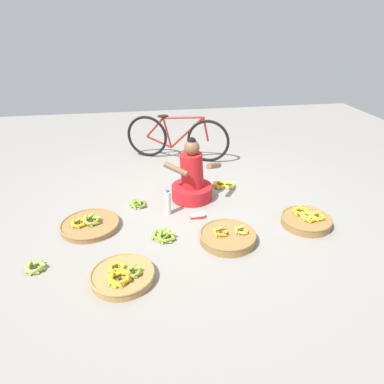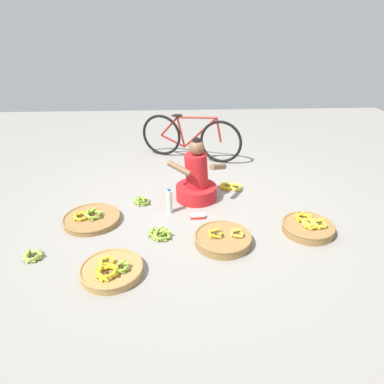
{
  "view_description": "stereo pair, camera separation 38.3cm",
  "coord_description": "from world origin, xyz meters",
  "px_view_note": "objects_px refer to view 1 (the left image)",
  "views": [
    {
      "loc": [
        -0.55,
        -3.56,
        2.1
      ],
      "look_at": [
        0.0,
        -0.2,
        0.35
      ],
      "focal_mm": 32.1,
      "sensor_mm": 36.0,
      "label": 1
    },
    {
      "loc": [
        -0.17,
        -3.6,
        2.1
      ],
      "look_at": [
        0.0,
        -0.2,
        0.35
      ],
      "focal_mm": 32.1,
      "sensor_mm": 36.0,
      "label": 2
    }
  ],
  "objects_px": {
    "vendor_woman_front": "(192,180)",
    "loose_bananas_front_center": "(164,236)",
    "banana_basket_back_right": "(123,275)",
    "banana_basket_back_left": "(306,220)",
    "bicycle_leaning": "(177,138)",
    "banana_basket_near_vendor": "(90,225)",
    "water_bottle": "(168,203)",
    "loose_bananas_near_bicycle": "(35,267)",
    "loose_bananas_mid_right": "(137,204)",
    "banana_basket_back_center": "(228,237)",
    "loose_bananas_mid_left": "(225,185)",
    "packet_carton_stack": "(198,216)"
  },
  "relations": [
    {
      "from": "vendor_woman_front",
      "to": "loose_bananas_front_center",
      "type": "distance_m",
      "value": 0.98
    },
    {
      "from": "banana_basket_back_right",
      "to": "banana_basket_back_left",
      "type": "relative_size",
      "value": 1.03
    },
    {
      "from": "bicycle_leaning",
      "to": "banana_basket_near_vendor",
      "type": "height_order",
      "value": "bicycle_leaning"
    },
    {
      "from": "bicycle_leaning",
      "to": "banana_basket_back_left",
      "type": "distance_m",
      "value": 2.55
    },
    {
      "from": "banana_basket_near_vendor",
      "to": "water_bottle",
      "type": "relative_size",
      "value": 2.05
    },
    {
      "from": "vendor_woman_front",
      "to": "loose_bananas_near_bicycle",
      "type": "relative_size",
      "value": 3.76
    },
    {
      "from": "banana_basket_back_right",
      "to": "water_bottle",
      "type": "height_order",
      "value": "water_bottle"
    },
    {
      "from": "loose_bananas_mid_right",
      "to": "banana_basket_back_center",
      "type": "bearing_deg",
      "value": -44.76
    },
    {
      "from": "banana_basket_back_right",
      "to": "loose_bananas_mid_left",
      "type": "distance_m",
      "value": 2.16
    },
    {
      "from": "banana_basket_back_center",
      "to": "loose_bananas_near_bicycle",
      "type": "relative_size",
      "value": 2.71
    },
    {
      "from": "vendor_woman_front",
      "to": "loose_bananas_front_center",
      "type": "relative_size",
      "value": 2.9
    },
    {
      "from": "banana_basket_near_vendor",
      "to": "packet_carton_stack",
      "type": "height_order",
      "value": "banana_basket_near_vendor"
    },
    {
      "from": "loose_bananas_mid_right",
      "to": "water_bottle",
      "type": "bearing_deg",
      "value": -35.13
    },
    {
      "from": "water_bottle",
      "to": "banana_basket_back_right",
      "type": "bearing_deg",
      "value": -115.44
    },
    {
      "from": "banana_basket_back_left",
      "to": "packet_carton_stack",
      "type": "bearing_deg",
      "value": 164.28
    },
    {
      "from": "banana_basket_near_vendor",
      "to": "bicycle_leaning",
      "type": "bearing_deg",
      "value": 57.61
    },
    {
      "from": "banana_basket_back_left",
      "to": "loose_bananas_front_center",
      "type": "bearing_deg",
      "value": -179.42
    },
    {
      "from": "banana_basket_back_left",
      "to": "loose_bananas_front_center",
      "type": "height_order",
      "value": "banana_basket_back_left"
    },
    {
      "from": "water_bottle",
      "to": "banana_basket_back_center",
      "type": "bearing_deg",
      "value": -49.75
    },
    {
      "from": "loose_bananas_near_bicycle",
      "to": "loose_bananas_front_center",
      "type": "height_order",
      "value": "same"
    },
    {
      "from": "banana_basket_back_center",
      "to": "loose_bananas_front_center",
      "type": "bearing_deg",
      "value": 166.96
    },
    {
      "from": "vendor_woman_front",
      "to": "banana_basket_back_left",
      "type": "relative_size",
      "value": 1.47
    },
    {
      "from": "vendor_woman_front",
      "to": "banana_basket_near_vendor",
      "type": "relative_size",
      "value": 1.27
    },
    {
      "from": "banana_basket_back_center",
      "to": "loose_bananas_mid_right",
      "type": "xyz_separation_m",
      "value": [
        -0.92,
        0.91,
        -0.03
      ]
    },
    {
      "from": "banana_basket_near_vendor",
      "to": "loose_bananas_mid_right",
      "type": "distance_m",
      "value": 0.67
    },
    {
      "from": "loose_bananas_mid_left",
      "to": "water_bottle",
      "type": "relative_size",
      "value": 1.08
    },
    {
      "from": "vendor_woman_front",
      "to": "loose_bananas_mid_left",
      "type": "height_order",
      "value": "vendor_woman_front"
    },
    {
      "from": "packet_carton_stack",
      "to": "banana_basket_back_center",
      "type": "bearing_deg",
      "value": -65.28
    },
    {
      "from": "loose_bananas_mid_left",
      "to": "packet_carton_stack",
      "type": "relative_size",
      "value": 2.07
    },
    {
      "from": "banana_basket_back_right",
      "to": "water_bottle",
      "type": "distance_m",
      "value": 1.2
    },
    {
      "from": "loose_bananas_mid_right",
      "to": "packet_carton_stack",
      "type": "xyz_separation_m",
      "value": [
        0.69,
        -0.41,
        0.0
      ]
    },
    {
      "from": "water_bottle",
      "to": "vendor_woman_front",
      "type": "bearing_deg",
      "value": 44.77
    },
    {
      "from": "banana_basket_back_right",
      "to": "packet_carton_stack",
      "type": "xyz_separation_m",
      "value": [
        0.84,
        0.93,
        -0.02
      ]
    },
    {
      "from": "banana_basket_near_vendor",
      "to": "loose_bananas_mid_left",
      "type": "xyz_separation_m",
      "value": [
        1.73,
        0.76,
        -0.01
      ]
    },
    {
      "from": "loose_bananas_mid_right",
      "to": "loose_bananas_front_center",
      "type": "relative_size",
      "value": 0.86
    },
    {
      "from": "loose_bananas_near_bicycle",
      "to": "bicycle_leaning",
      "type": "bearing_deg",
      "value": 57.38
    },
    {
      "from": "loose_bananas_mid_right",
      "to": "loose_bananas_front_center",
      "type": "bearing_deg",
      "value": -70.63
    },
    {
      "from": "loose_bananas_mid_right",
      "to": "water_bottle",
      "type": "distance_m",
      "value": 0.46
    },
    {
      "from": "loose_bananas_near_bicycle",
      "to": "banana_basket_back_center",
      "type": "bearing_deg",
      "value": 4.87
    },
    {
      "from": "loose_bananas_mid_left",
      "to": "packet_carton_stack",
      "type": "bearing_deg",
      "value": -124.62
    },
    {
      "from": "loose_bananas_front_center",
      "to": "packet_carton_stack",
      "type": "xyz_separation_m",
      "value": [
        0.42,
        0.35,
        -0.0
      ]
    },
    {
      "from": "bicycle_leaning",
      "to": "water_bottle",
      "type": "bearing_deg",
      "value": -100.49
    },
    {
      "from": "loose_bananas_near_bicycle",
      "to": "vendor_woman_front",
      "type": "bearing_deg",
      "value": 34.85
    },
    {
      "from": "banana_basket_near_vendor",
      "to": "vendor_woman_front",
      "type": "bearing_deg",
      "value": 22.18
    },
    {
      "from": "banana_basket_back_right",
      "to": "bicycle_leaning",
      "type": "bearing_deg",
      "value": 73.49
    },
    {
      "from": "banana_basket_back_center",
      "to": "banana_basket_back_left",
      "type": "relative_size",
      "value": 1.06
    },
    {
      "from": "loose_bananas_near_bicycle",
      "to": "water_bottle",
      "type": "distance_m",
      "value": 1.56
    },
    {
      "from": "banana_basket_back_right",
      "to": "loose_bananas_near_bicycle",
      "type": "distance_m",
      "value": 0.85
    },
    {
      "from": "bicycle_leaning",
      "to": "loose_bananas_mid_right",
      "type": "xyz_separation_m",
      "value": [
        -0.69,
        -1.49,
        -0.33
      ]
    },
    {
      "from": "banana_basket_back_center",
      "to": "banana_basket_back_right",
      "type": "distance_m",
      "value": 1.15
    }
  ]
}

